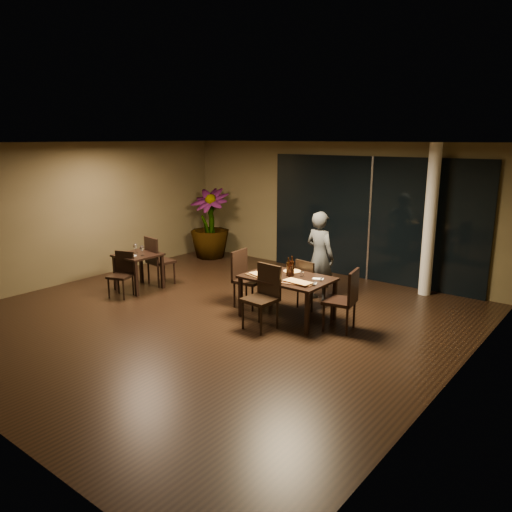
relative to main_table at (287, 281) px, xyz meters
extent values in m
plane|color=black|center=(-1.00, -0.80, -0.68)|extent=(8.00, 8.00, 0.00)
cube|color=#483F26|center=(-1.00, 3.25, 0.82)|extent=(8.00, 0.10, 3.00)
cube|color=#483F26|center=(-5.05, -0.80, 0.82)|extent=(0.10, 8.00, 3.00)
cube|color=#483F26|center=(3.05, -0.80, 0.82)|extent=(0.10, 8.00, 3.00)
cube|color=silver|center=(-1.00, -0.80, 2.34)|extent=(8.00, 8.00, 0.04)
cube|color=black|center=(0.00, 3.16, 0.67)|extent=(5.00, 0.06, 2.70)
cylinder|color=silver|center=(1.40, 2.85, 0.82)|extent=(0.24, 0.24, 3.00)
cube|color=black|center=(0.00, 0.00, 0.05)|extent=(1.50, 1.00, 0.04)
cube|color=black|center=(-0.69, -0.44, -0.32)|extent=(0.06, 0.06, 0.71)
cube|color=black|center=(0.69, -0.44, -0.32)|extent=(0.06, 0.06, 0.71)
cube|color=black|center=(-0.69, 0.44, -0.32)|extent=(0.06, 0.06, 0.71)
cube|color=black|center=(0.69, 0.44, -0.32)|extent=(0.06, 0.06, 0.71)
cube|color=black|center=(-3.40, -0.50, 0.05)|extent=(0.80, 0.80, 0.04)
cube|color=black|center=(-3.74, -0.84, -0.32)|extent=(0.06, 0.06, 0.71)
cube|color=black|center=(-3.06, -0.84, -0.32)|extent=(0.06, 0.06, 0.71)
cube|color=black|center=(-3.74, -0.16, -0.32)|extent=(0.06, 0.06, 0.71)
cube|color=black|center=(-3.06, -0.16, -0.32)|extent=(0.06, 0.06, 0.71)
cube|color=black|center=(0.04, 0.73, -0.24)|extent=(0.49, 0.49, 0.05)
cylinder|color=black|center=(0.24, 0.87, -0.46)|extent=(0.04, 0.04, 0.44)
cylinder|color=black|center=(-0.10, 0.93, -0.46)|extent=(0.04, 0.04, 0.44)
cylinder|color=black|center=(0.18, 0.52, -0.46)|extent=(0.04, 0.04, 0.44)
cylinder|color=black|center=(-0.16, 0.58, -0.46)|extent=(0.04, 0.04, 0.44)
cube|color=black|center=(0.01, 0.53, 0.01)|extent=(0.43, 0.11, 0.49)
cube|color=black|center=(-0.06, -0.69, -0.17)|extent=(0.52, 0.52, 0.06)
cylinder|color=black|center=(-0.27, -0.88, -0.42)|extent=(0.04, 0.04, 0.50)
cylinder|color=black|center=(0.13, -0.91, -0.42)|extent=(0.04, 0.04, 0.50)
cylinder|color=black|center=(-0.25, -0.48, -0.42)|extent=(0.04, 0.04, 0.50)
cylinder|color=black|center=(0.15, -0.51, -0.42)|extent=(0.04, 0.04, 0.50)
cube|color=black|center=(-0.04, -0.47, 0.11)|extent=(0.49, 0.08, 0.56)
cube|color=black|center=(-0.91, 0.07, -0.18)|extent=(0.54, 0.54, 0.06)
cylinder|color=black|center=(-0.69, -0.11, -0.43)|extent=(0.04, 0.04, 0.50)
cylinder|color=black|center=(-0.73, 0.29, -0.43)|extent=(0.04, 0.04, 0.50)
cylinder|color=black|center=(-1.09, -0.15, -0.43)|extent=(0.04, 0.04, 0.50)
cylinder|color=black|center=(-1.13, 0.25, -0.43)|extent=(0.04, 0.04, 0.50)
cube|color=black|center=(-1.13, 0.05, 0.10)|extent=(0.09, 0.49, 0.55)
cube|color=black|center=(0.98, 0.08, -0.19)|extent=(0.56, 0.56, 0.05)
cylinder|color=black|center=(0.75, 0.23, -0.43)|extent=(0.04, 0.04, 0.49)
cylinder|color=black|center=(0.83, -0.15, -0.43)|extent=(0.04, 0.04, 0.49)
cylinder|color=black|center=(1.14, 0.31, -0.43)|extent=(0.04, 0.04, 0.49)
cylinder|color=black|center=(1.21, -0.08, -0.43)|extent=(0.04, 0.04, 0.49)
cube|color=black|center=(1.20, 0.12, 0.09)|extent=(0.13, 0.48, 0.54)
cube|color=black|center=(-3.33, 0.04, -0.18)|extent=(0.56, 0.56, 0.06)
cylinder|color=black|center=(-3.10, 0.21, -0.43)|extent=(0.04, 0.04, 0.50)
cylinder|color=black|center=(-3.49, 0.27, -0.43)|extent=(0.04, 0.04, 0.50)
cylinder|color=black|center=(-3.16, -0.18, -0.43)|extent=(0.04, 0.04, 0.50)
cylinder|color=black|center=(-3.55, -0.12, -0.43)|extent=(0.04, 0.04, 0.50)
cube|color=black|center=(-3.36, -0.17, 0.10)|extent=(0.49, 0.12, 0.55)
cube|color=black|center=(-3.27, -1.06, -0.25)|extent=(0.53, 0.53, 0.05)
cylinder|color=black|center=(-3.37, -1.27, -0.46)|extent=(0.03, 0.03, 0.42)
cylinder|color=black|center=(-3.06, -1.16, -0.46)|extent=(0.03, 0.03, 0.42)
cylinder|color=black|center=(-3.49, -0.96, -0.46)|extent=(0.03, 0.03, 0.42)
cylinder|color=black|center=(-3.17, -0.84, -0.46)|extent=(0.03, 0.03, 0.42)
cube|color=black|center=(-3.33, -0.88, -0.02)|extent=(0.40, 0.18, 0.47)
imported|color=#2D3032|center=(-0.08, 1.19, 0.20)|extent=(0.65, 0.49, 1.74)
imported|color=#204517|center=(-4.19, 2.48, 0.22)|extent=(1.20, 1.20, 1.80)
cube|color=#4A3017|center=(-0.34, -0.26, 0.08)|extent=(0.67, 0.44, 0.01)
cube|color=#4F2E19|center=(0.36, -0.23, 0.08)|extent=(0.55, 0.36, 0.01)
cylinder|color=red|center=(-0.12, 0.31, 0.08)|extent=(0.31, 0.31, 0.01)
cylinder|color=white|center=(-0.26, 0.07, 0.12)|extent=(0.08, 0.08, 0.09)
cylinder|color=white|center=(0.19, 0.17, 0.12)|extent=(0.07, 0.07, 0.08)
cube|color=silver|center=(0.55, -0.11, 0.08)|extent=(0.20, 0.16, 0.01)
cube|color=white|center=(0.50, 0.19, 0.08)|extent=(0.20, 0.16, 0.01)
cube|color=white|center=(-3.37, -0.68, 0.08)|extent=(0.18, 0.11, 0.01)
camera|label=1|loc=(4.70, -6.83, 2.42)|focal=35.00mm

